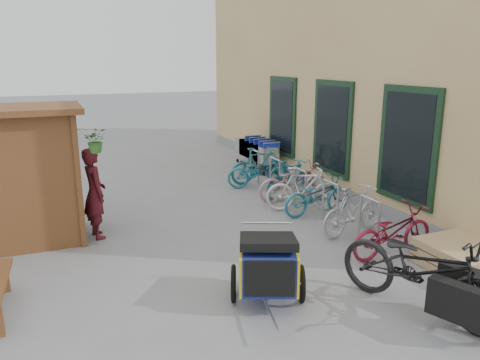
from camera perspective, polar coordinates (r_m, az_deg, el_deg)
name	(u,v)px	position (r m, az deg, el deg)	size (l,w,h in m)	color
ground	(248,266)	(7.49, 0.93, -10.48)	(80.00, 80.00, 0.00)	gray
building	(398,47)	(14.14, 18.65, 15.11)	(6.07, 13.00, 7.00)	tan
kiosk	(14,157)	(8.85, -25.87, 2.54)	(2.49, 1.65, 2.40)	brown
bike_rack	(300,184)	(10.32, 7.30, -0.48)	(0.05, 5.35, 0.86)	#A5A8AD
pallet_stack	(463,257)	(8.05, 25.50, -8.52)	(1.00, 1.20, 0.40)	tan
shopping_carts	(256,150)	(13.94, 1.98, 3.70)	(0.53, 2.11, 0.95)	silver
child_trailer	(268,263)	(6.32, 3.41, -10.06)	(1.10, 1.66, 0.98)	navy
cargo_bike	(424,270)	(6.43, 21.50, -10.17)	(1.54, 2.41, 1.19)	black
person_kiosk	(95,193)	(8.80, -17.30, -1.55)	(0.60, 0.40, 1.66)	maroon
bike_0	(393,231)	(8.10, 18.12, -5.98)	(0.57, 1.63, 0.86)	maroon
bike_1	(354,210)	(8.88, 13.73, -3.59)	(0.44, 1.56, 0.94)	#B8B7BC
bike_2	(317,196)	(9.85, 9.41, -1.92)	(0.54, 1.56, 0.82)	#206C82
bike_3	(303,189)	(10.05, 7.73, -1.10)	(0.45, 1.61, 0.97)	silver
bike_4	(294,182)	(10.76, 6.56, -0.19)	(0.60, 1.72, 0.90)	#CD848C
bike_5	(290,179)	(11.00, 6.12, 0.16)	(0.43, 1.51, 0.91)	#206C82
bike_6	(259,172)	(11.78, 2.33, 1.01)	(0.56, 1.60, 0.84)	#206C82
bike_7	(260,165)	(12.20, 2.40, 1.79)	(0.45, 1.60, 0.96)	#206C82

